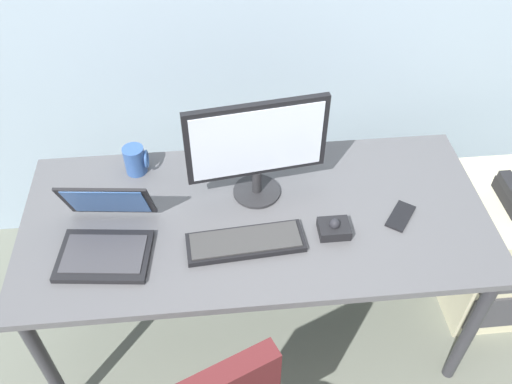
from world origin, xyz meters
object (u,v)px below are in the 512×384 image
at_px(monitor_main, 257,146).
at_px(trackball_mouse, 334,228).
at_px(keyboard, 245,242).
at_px(file_cabinet, 495,246).
at_px(laptop, 106,235).
at_px(cell_phone, 401,216).
at_px(coffee_mug, 136,160).

bearing_deg(monitor_main, trackball_mouse, -41.70).
height_order(keyboard, trackball_mouse, trackball_mouse).
height_order(file_cabinet, trackball_mouse, trackball_mouse).
relative_size(laptop, cell_phone, 2.44).
bearing_deg(keyboard, laptop, 174.60).
bearing_deg(monitor_main, laptop, -159.18).
bearing_deg(coffee_mug, trackball_mouse, -28.82).
distance_m(keyboard, trackball_mouse, 0.32).
bearing_deg(cell_phone, monitor_main, -162.19).
distance_m(trackball_mouse, coffee_mug, 0.82).
xyz_separation_m(file_cabinet, monitor_main, (-1.07, 0.03, 0.65)).
distance_m(file_cabinet, coffee_mug, 1.62).
relative_size(file_cabinet, laptop, 1.79).
relative_size(monitor_main, trackball_mouse, 4.62).
height_order(laptop, cell_phone, laptop).
height_order(monitor_main, keyboard, monitor_main).
xyz_separation_m(monitor_main, trackball_mouse, (0.25, -0.23, -0.21)).
relative_size(file_cabinet, coffee_mug, 5.30).
relative_size(file_cabinet, trackball_mouse, 5.64).
relative_size(monitor_main, laptop, 1.46).
xyz_separation_m(keyboard, cell_phone, (0.58, 0.08, -0.01)).
bearing_deg(coffee_mug, keyboard, -46.56).
relative_size(keyboard, coffee_mug, 3.58).
distance_m(keyboard, coffee_mug, 0.58).
distance_m(file_cabinet, monitor_main, 1.26).
xyz_separation_m(trackball_mouse, cell_phone, (0.26, 0.05, -0.02)).
height_order(laptop, coffee_mug, laptop).
bearing_deg(coffee_mug, file_cabinet, -7.22).
relative_size(trackball_mouse, cell_phone, 0.77).
xyz_separation_m(file_cabinet, keyboard, (-1.14, -0.23, 0.43)).
relative_size(keyboard, laptop, 1.21).
distance_m(laptop, cell_phone, 1.06).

